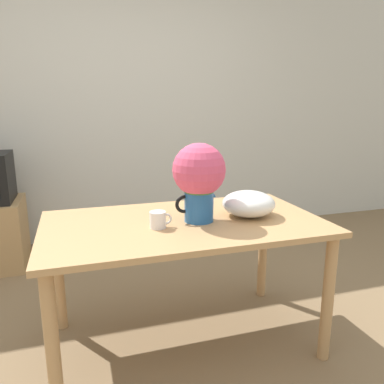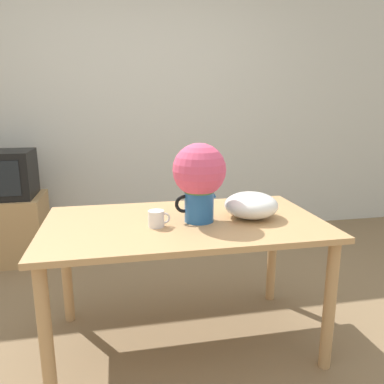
% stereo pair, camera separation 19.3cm
% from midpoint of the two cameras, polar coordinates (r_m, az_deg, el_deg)
% --- Properties ---
extents(ground_plane, '(12.00, 12.00, 0.00)m').
position_cam_midpoint_polar(ground_plane, '(2.17, -5.61, -24.36)').
color(ground_plane, '#7F6647').
extents(wall_back, '(8.00, 0.05, 2.60)m').
position_cam_midpoint_polar(wall_back, '(3.76, -12.69, 12.66)').
color(wall_back, silver).
rests_on(wall_back, ground_plane).
extents(table, '(1.46, 0.83, 0.72)m').
position_cam_midpoint_polar(table, '(2.01, -3.99, -6.97)').
color(table, tan).
rests_on(table, ground_plane).
extents(flower_vase, '(0.28, 0.28, 0.41)m').
position_cam_midpoint_polar(flower_vase, '(1.92, -1.79, 2.31)').
color(flower_vase, '#235B9E').
rests_on(flower_vase, table).
extents(coffee_mug, '(0.11, 0.08, 0.08)m').
position_cam_midpoint_polar(coffee_mug, '(1.87, -8.10, -4.25)').
color(coffee_mug, white).
rests_on(coffee_mug, table).
extents(white_bowl, '(0.29, 0.29, 0.14)m').
position_cam_midpoint_polar(white_bowl, '(2.06, 5.99, -1.80)').
color(white_bowl, white).
rests_on(white_bowl, table).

